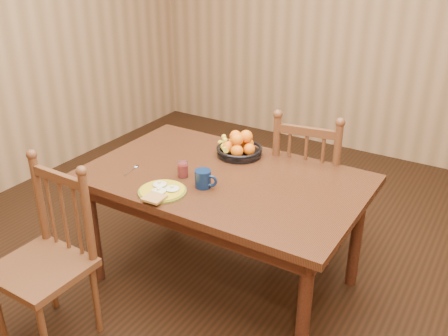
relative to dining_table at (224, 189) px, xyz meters
The scene contains 10 objects.
room 0.68m from the dining_table, ahead, with size 4.52×5.02×2.72m.
dining_table is the anchor object (origin of this frame).
chair_far 0.69m from the dining_table, 65.01° to the left, with size 0.53×0.51×1.02m.
chair_near 1.04m from the dining_table, 122.33° to the right, with size 0.45×0.44×0.99m.
breakfast_plate 0.41m from the dining_table, 116.47° to the right, with size 0.26×0.29×0.04m.
fork 0.37m from the dining_table, 118.73° to the right, with size 0.05×0.18×0.00m.
spoon 0.55m from the dining_table, 158.66° to the right, with size 0.05×0.16×0.01m.
coffee_mug 0.22m from the dining_table, 97.15° to the right, with size 0.13×0.09×0.10m.
juice_glass 0.27m from the dining_table, 146.33° to the right, with size 0.06×0.06×0.09m.
fruit_bowl 0.34m from the dining_table, 104.19° to the left, with size 0.32×0.29×0.17m.
Camera 1 is at (1.35, -2.20, 2.04)m, focal length 40.00 mm.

